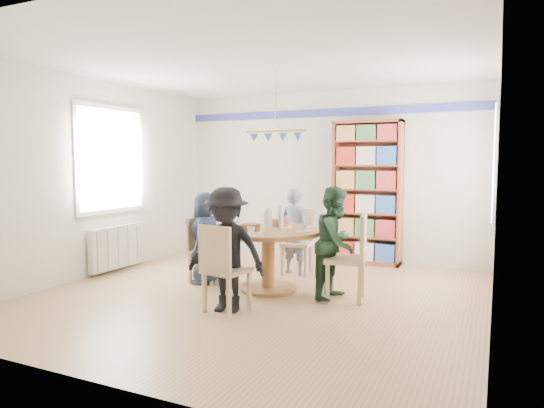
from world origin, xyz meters
The scene contains 14 objects.
ground centered at (0.00, 0.00, 0.00)m, with size 5.00×5.00×0.00m, color tan.
room_shell centered at (-0.26, 0.87, 1.65)m, with size 5.00×5.00×5.00m.
radiator centered at (-2.42, 0.30, 0.35)m, with size 0.12×1.00×0.60m.
dining_table centered at (0.01, 0.28, 0.56)m, with size 1.30×1.30×0.75m.
chair_left centered at (-0.98, 0.30, 0.46)m, with size 0.41×0.41×0.84m.
chair_right centered at (1.06, 0.28, 0.54)m, with size 0.50×0.50×0.98m.
chair_far centered at (-0.01, 1.29, 0.50)m, with size 0.45×0.45×0.90m.
chair_near centered at (-0.03, -0.75, 0.51)m, with size 0.47×0.47×0.93m.
person_left centered at (-0.88, 0.27, 0.59)m, with size 0.58×0.38×1.18m, color #172033.
person_right centered at (0.86, 0.30, 0.64)m, with size 0.63×0.49×1.29m, color #1B3622.
person_far centered at (-0.03, 1.21, 0.60)m, with size 0.44×0.29×1.20m, color gray.
person_near centered at (-0.03, -0.66, 0.65)m, with size 0.84×0.49×1.31m, color black.
bookshelf centered at (0.70, 2.34, 1.08)m, with size 1.04×0.31×2.19m.
tableware centered at (-0.02, 0.31, 0.81)m, with size 1.09×1.09×0.29m.
Camera 1 is at (2.52, -4.98, 1.57)m, focal length 32.00 mm.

